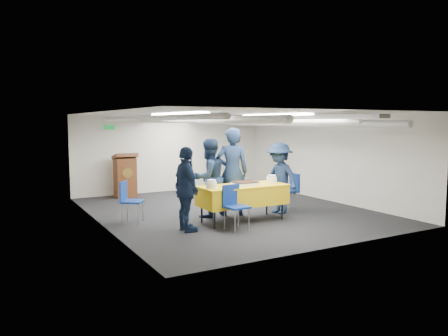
# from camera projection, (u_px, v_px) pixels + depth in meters

# --- Properties ---
(ground) EXTENTS (7.00, 7.00, 0.00)m
(ground) POSITION_uv_depth(u_px,v_px,m) (229.00, 211.00, 10.36)
(ground) COLOR black
(ground) RESTS_ON ground
(room_shell) EXTENTS (6.00, 7.00, 2.30)m
(room_shell) POSITION_uv_depth(u_px,v_px,m) (224.00, 134.00, 10.57)
(room_shell) COLOR silver
(room_shell) RESTS_ON ground
(serving_table) EXTENTS (1.89, 0.82, 0.77)m
(serving_table) POSITION_uv_depth(u_px,v_px,m) (243.00, 195.00, 9.22)
(serving_table) COLOR black
(serving_table) RESTS_ON ground
(sheet_cake) EXTENTS (0.51, 0.39, 0.09)m
(sheet_cake) POSITION_uv_depth(u_px,v_px,m) (245.00, 183.00, 9.16)
(sheet_cake) COLOR white
(sheet_cake) RESTS_ON serving_table
(plate_stack_left) EXTENTS (0.22, 0.22, 0.17)m
(plate_stack_left) POSITION_uv_depth(u_px,v_px,m) (211.00, 184.00, 8.77)
(plate_stack_left) COLOR white
(plate_stack_left) RESTS_ON serving_table
(plate_stack_right) EXTENTS (0.23, 0.23, 0.18)m
(plate_stack_right) POSITION_uv_depth(u_px,v_px,m) (272.00, 179.00, 9.49)
(plate_stack_right) COLOR white
(plate_stack_right) RESTS_ON serving_table
(podium) EXTENTS (0.62, 0.53, 1.25)m
(podium) POSITION_uv_depth(u_px,v_px,m) (125.00, 175.00, 12.17)
(podium) COLOR brown
(podium) RESTS_ON ground
(chair_near) EXTENTS (0.46, 0.46, 0.87)m
(chair_near) POSITION_uv_depth(u_px,v_px,m) (234.00, 202.00, 8.54)
(chair_near) COLOR gray
(chair_near) RESTS_ON ground
(chair_right) EXTENTS (0.45, 0.45, 0.87)m
(chair_right) POSITION_uv_depth(u_px,v_px,m) (291.00, 188.00, 10.45)
(chair_right) COLOR gray
(chair_right) RESTS_ON ground
(chair_left) EXTENTS (0.59, 0.59, 0.87)m
(chair_left) POSITION_uv_depth(u_px,v_px,m) (128.00, 198.00, 9.07)
(chair_left) COLOR gray
(chair_left) RESTS_ON ground
(sailor_a) EXTENTS (0.85, 0.73, 1.97)m
(sailor_a) POSITION_uv_depth(u_px,v_px,m) (232.00, 172.00, 9.76)
(sailor_a) COLOR #0D1A32
(sailor_a) RESTS_ON ground
(sailor_b) EXTENTS (0.96, 0.81, 1.74)m
(sailor_b) POSITION_uv_depth(u_px,v_px,m) (209.00, 178.00, 9.62)
(sailor_b) COLOR #0D1A32
(sailor_b) RESTS_ON ground
(sailor_c) EXTENTS (0.43, 0.97, 1.63)m
(sailor_c) POSITION_uv_depth(u_px,v_px,m) (186.00, 189.00, 8.32)
(sailor_c) COLOR #0D1A32
(sailor_c) RESTS_ON ground
(sailor_d) EXTENTS (0.78, 1.14, 1.63)m
(sailor_d) POSITION_uv_depth(u_px,v_px,m) (279.00, 178.00, 10.01)
(sailor_d) COLOR #0D1A32
(sailor_d) RESTS_ON ground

